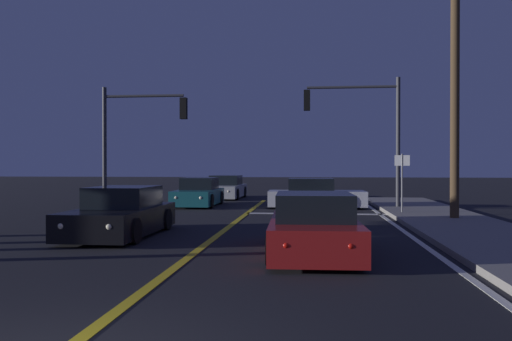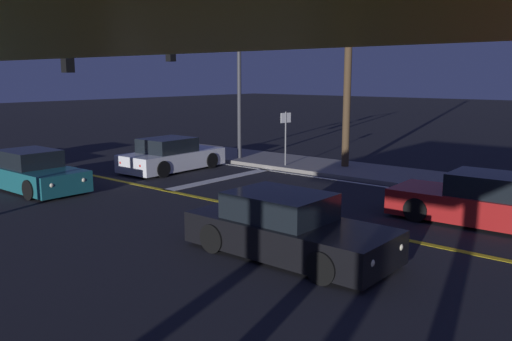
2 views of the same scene
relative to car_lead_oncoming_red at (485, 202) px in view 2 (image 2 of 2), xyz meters
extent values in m
cube|color=gray|center=(4.50, 1.95, -0.51)|extent=(3.20, 32.42, 0.15)
cube|color=gold|center=(-2.61, 1.95, -0.58)|extent=(0.20, 30.62, 0.01)
cube|color=silver|center=(2.65, 1.95, -0.58)|extent=(0.16, 30.62, 0.01)
cube|color=silver|center=(0.14, 9.46, -0.58)|extent=(5.50, 0.50, 0.01)
cube|color=maroon|center=(0.00, 0.07, -0.14)|extent=(1.98, 4.62, 0.68)
cube|color=black|center=(0.01, -0.21, 0.46)|extent=(1.64, 2.15, 0.60)
cylinder|color=black|center=(-0.90, 1.45, -0.26)|extent=(0.24, 0.65, 0.64)
cylinder|color=black|center=(0.81, 1.51, -0.26)|extent=(0.24, 0.65, 0.64)
sphere|color=#FFF4CC|center=(-0.64, 2.27, -0.06)|extent=(0.18, 0.18, 0.18)
sphere|color=#FFF4CC|center=(0.49, 2.30, -0.06)|extent=(0.18, 0.18, 0.18)
cube|color=silver|center=(0.20, 12.32, -0.14)|extent=(4.38, 2.00, 0.68)
cube|color=black|center=(-0.06, 12.31, 0.46)|extent=(2.03, 1.67, 0.60)
cylinder|color=black|center=(1.52, 13.23, -0.26)|extent=(0.65, 0.24, 0.64)
cylinder|color=black|center=(1.57, 11.47, -0.26)|extent=(0.65, 0.24, 0.64)
cylinder|color=black|center=(-1.16, 13.16, -0.26)|extent=(0.65, 0.24, 0.64)
cylinder|color=black|center=(-1.12, 11.40, -0.26)|extent=(0.65, 0.24, 0.64)
sphere|color=#FFF4CC|center=(2.29, 12.96, -0.06)|extent=(0.18, 0.18, 0.18)
sphere|color=#FFF4CC|center=(2.32, 11.79, -0.06)|extent=(0.18, 0.18, 0.18)
sphere|color=red|center=(-1.93, 12.84, -0.06)|extent=(0.14, 0.14, 0.14)
sphere|color=red|center=(-1.90, 11.68, -0.06)|extent=(0.14, 0.14, 0.14)
cube|color=#195960|center=(-5.36, 12.98, -0.14)|extent=(1.78, 4.23, 0.68)
cube|color=black|center=(-5.36, 13.23, 0.46)|extent=(1.53, 1.95, 0.60)
cylinder|color=black|center=(-4.53, 11.67, -0.26)|extent=(0.22, 0.64, 0.64)
cylinder|color=black|center=(-6.18, 11.67, -0.26)|extent=(0.22, 0.64, 0.64)
cylinder|color=black|center=(-4.53, 14.29, -0.26)|extent=(0.22, 0.64, 0.64)
sphere|color=#FFF4CC|center=(-4.81, 10.93, -0.06)|extent=(0.18, 0.18, 0.18)
sphere|color=#FFF4CC|center=(-5.91, 10.93, -0.06)|extent=(0.18, 0.18, 0.18)
sphere|color=red|center=(-4.81, 15.04, -0.06)|extent=(0.14, 0.14, 0.14)
cube|color=black|center=(-5.24, 2.40, -0.14)|extent=(1.89, 4.53, 0.68)
cube|color=black|center=(-5.24, 2.67, 0.46)|extent=(1.62, 2.09, 0.60)
cylinder|color=black|center=(-4.37, 0.99, -0.26)|extent=(0.22, 0.64, 0.64)
cylinder|color=black|center=(-6.12, 1.00, -0.26)|extent=(0.22, 0.64, 0.64)
cylinder|color=black|center=(-4.36, 3.80, -0.26)|extent=(0.22, 0.64, 0.64)
cylinder|color=black|center=(-6.11, 3.81, -0.26)|extent=(0.22, 0.64, 0.64)
sphere|color=#FFF4CC|center=(-4.67, 0.20, -0.06)|extent=(0.18, 0.18, 0.18)
sphere|color=#FFF4CC|center=(-5.83, 0.20, -0.06)|extent=(0.18, 0.18, 0.18)
sphere|color=red|center=(-4.65, 4.61, -0.06)|extent=(0.14, 0.14, 0.14)
sphere|color=red|center=(-5.81, 4.62, -0.06)|extent=(0.14, 0.14, 0.14)
cylinder|color=black|center=(-4.16, 17.30, -0.26)|extent=(0.24, 0.65, 0.64)
sphere|color=#FFF4CC|center=(-4.48, 16.52, -0.06)|extent=(0.18, 0.18, 0.18)
cylinder|color=#38383D|center=(3.70, 11.76, 2.29)|extent=(0.18, 0.18, 5.74)
cylinder|color=#38383D|center=(1.73, 11.76, 4.76)|extent=(3.93, 0.12, 0.12)
cube|color=black|center=(-0.23, 11.76, 4.21)|extent=(0.28, 0.28, 0.90)
sphere|color=red|center=(-0.23, 11.76, 4.48)|extent=(0.22, 0.22, 0.22)
sphere|color=#4C2D05|center=(-0.23, 11.76, 4.21)|extent=(0.22, 0.22, 0.22)
sphere|color=#0A3814|center=(-0.23, 11.76, 3.94)|extent=(0.22, 0.22, 0.22)
cylinder|color=#38383D|center=(-7.17, 10.36, 4.31)|extent=(3.48, 0.12, 0.12)
cube|color=black|center=(-5.43, 10.36, 3.76)|extent=(0.28, 0.28, 0.90)
sphere|color=red|center=(-5.43, 10.36, 4.03)|extent=(0.22, 0.22, 0.22)
sphere|color=#4C2D05|center=(-5.43, 10.36, 3.76)|extent=(0.22, 0.22, 0.22)
sphere|color=#0A3814|center=(-5.43, 10.36, 3.49)|extent=(0.22, 0.22, 0.22)
cylinder|color=#4C3823|center=(4.80, 6.95, 4.80)|extent=(0.30, 0.30, 10.77)
cylinder|color=slate|center=(3.40, 8.96, 0.60)|extent=(0.06, 0.06, 2.37)
cube|color=white|center=(3.40, 8.96, 1.53)|extent=(0.56, 0.11, 0.40)
camera|label=1|loc=(-0.06, -11.44, 1.35)|focal=36.83mm
camera|label=2|loc=(-14.05, -4.02, 3.21)|focal=37.29mm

